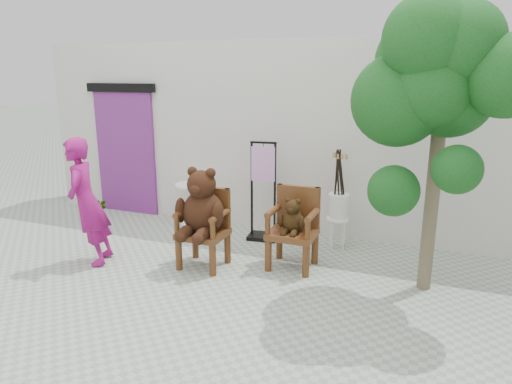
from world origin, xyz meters
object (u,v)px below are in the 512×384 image
(chair_small, at_px, (294,222))
(person, at_px, (87,202))
(display_stand, at_px, (263,202))
(tree, at_px, (434,80))
(stool_bucket, at_px, (338,206))
(cafe_table, at_px, (194,199))
(chair_big, at_px, (203,212))

(chair_small, distance_m, person, 2.73)
(chair_small, relative_size, person, 0.62)
(person, height_order, display_stand, person)
(tree, bearing_deg, person, -171.12)
(chair_small, bearing_deg, stool_bucket, 64.60)
(display_stand, height_order, tree, tree)
(chair_small, height_order, stool_bucket, stool_bucket)
(person, bearing_deg, cafe_table, 142.67)
(cafe_table, bearing_deg, display_stand, -9.79)
(cafe_table, bearing_deg, chair_big, -56.94)
(cafe_table, distance_m, stool_bucket, 2.49)
(chair_small, distance_m, stool_bucket, 0.94)
(chair_small, xyz_separation_m, display_stand, (-0.74, 0.82, -0.02))
(chair_big, distance_m, display_stand, 1.32)
(cafe_table, xyz_separation_m, stool_bucket, (2.48, -0.19, 0.20))
(person, xyz_separation_m, tree, (4.12, 0.64, 1.57))
(cafe_table, bearing_deg, tree, -19.81)
(chair_big, xyz_separation_m, chair_small, (1.10, 0.45, -0.15))
(chair_big, distance_m, person, 1.54)
(chair_big, distance_m, cafe_table, 1.81)
(chair_big, distance_m, stool_bucket, 1.99)
(stool_bucket, bearing_deg, cafe_table, 175.52)
(person, relative_size, cafe_table, 2.40)
(chair_small, relative_size, tree, 0.32)
(chair_small, distance_m, tree, 2.40)
(cafe_table, relative_size, tree, 0.22)
(chair_big, bearing_deg, person, -162.76)
(chair_big, relative_size, stool_bucket, 0.92)
(stool_bucket, xyz_separation_m, tree, (1.14, -1.11, 1.78))
(chair_small, bearing_deg, tree, -9.45)
(chair_big, distance_m, tree, 3.14)
(person, relative_size, tree, 0.52)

